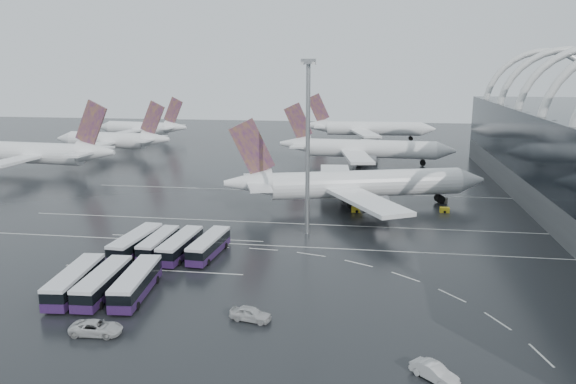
# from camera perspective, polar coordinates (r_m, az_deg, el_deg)

# --- Properties ---
(ground) EXTENTS (420.00, 420.00, 0.00)m
(ground) POSITION_cam_1_polar(r_m,az_deg,el_deg) (97.44, 3.28, -5.31)
(ground) COLOR black
(ground) RESTS_ON ground
(lane_marking_near) EXTENTS (120.00, 0.25, 0.01)m
(lane_marking_near) POSITION_cam_1_polar(r_m,az_deg,el_deg) (95.55, 3.18, -5.68)
(lane_marking_near) COLOR silver
(lane_marking_near) RESTS_ON ground
(lane_marking_mid) EXTENTS (120.00, 0.25, 0.01)m
(lane_marking_mid) POSITION_cam_1_polar(r_m,az_deg,el_deg) (108.86, 3.85, -3.35)
(lane_marking_mid) COLOR silver
(lane_marking_mid) RESTS_ON ground
(lane_marking_far) EXTENTS (120.00, 0.25, 0.01)m
(lane_marking_far) POSITION_cam_1_polar(r_m,az_deg,el_deg) (135.91, 4.79, -0.06)
(lane_marking_far) COLOR silver
(lane_marking_far) RESTS_ON ground
(bus_bay_line_south) EXTENTS (28.00, 0.25, 0.01)m
(bus_bay_line_south) POSITION_cam_1_polar(r_m,az_deg,el_deg) (88.05, -13.59, -7.69)
(bus_bay_line_south) COLOR silver
(bus_bay_line_south) RESTS_ON ground
(bus_bay_line_north) EXTENTS (28.00, 0.25, 0.01)m
(bus_bay_line_north) POSITION_cam_1_polar(r_m,az_deg,el_deg) (102.22, -10.28, -4.62)
(bus_bay_line_north) COLOR silver
(bus_bay_line_north) RESTS_ON ground
(airliner_main) EXTENTS (56.84, 49.22, 19.61)m
(airliner_main) POSITION_cam_1_polar(r_m,az_deg,el_deg) (121.90, 6.68, 0.74)
(airliner_main) COLOR white
(airliner_main) RESTS_ON ground
(airliner_gate_b) EXTENTS (53.88, 48.50, 18.73)m
(airliner_gate_b) POSITION_cam_1_polar(r_m,az_deg,el_deg) (174.76, 7.60, 4.34)
(airliner_gate_b) COLOR white
(airliner_gate_b) RESTS_ON ground
(airliner_gate_c) EXTENTS (52.88, 48.82, 18.86)m
(airliner_gate_c) POSITION_cam_1_polar(r_m,az_deg,el_deg) (229.77, 7.99, 6.38)
(airliner_gate_c) COLOR white
(airliner_gate_c) RESTS_ON ground
(jet_remote_west) EXTENTS (47.88, 38.59, 20.85)m
(jet_remote_west) POSITION_cam_1_polar(r_m,az_deg,el_deg) (175.24, -23.75, 3.61)
(jet_remote_west) COLOR white
(jet_remote_west) RESTS_ON ground
(jet_remote_mid) EXTENTS (42.56, 34.31, 18.53)m
(jet_remote_mid) POSITION_cam_1_polar(r_m,az_deg,el_deg) (201.41, -17.23, 5.03)
(jet_remote_mid) COLOR white
(jet_remote_mid) RESTS_ON ground
(jet_remote_far) EXTENTS (40.39, 32.62, 17.57)m
(jet_remote_far) POSITION_cam_1_polar(r_m,az_deg,el_deg) (238.52, -14.49, 6.29)
(jet_remote_far) COLOR white
(jet_remote_far) RESTS_ON ground
(bus_row_near_a) EXTENTS (4.08, 14.01, 3.40)m
(bus_row_near_a) POSITION_cam_1_polar(r_m,az_deg,el_deg) (95.21, -15.21, -5.02)
(bus_row_near_a) COLOR #26133D
(bus_row_near_a) RESTS_ON ground
(bus_row_near_b) EXTENTS (3.13, 12.33, 3.02)m
(bus_row_near_b) POSITION_cam_1_polar(r_m,az_deg,el_deg) (94.77, -13.02, -5.11)
(bus_row_near_b) COLOR #26133D
(bus_row_near_b) RESTS_ON ground
(bus_row_near_c) EXTENTS (3.69, 13.41, 3.27)m
(bus_row_near_c) POSITION_cam_1_polar(r_m,az_deg,el_deg) (92.51, -10.87, -5.37)
(bus_row_near_c) COLOR #26133D
(bus_row_near_c) RESTS_ON ground
(bus_row_near_d) EXTENTS (3.93, 13.24, 3.21)m
(bus_row_near_d) POSITION_cam_1_polar(r_m,az_deg,el_deg) (91.86, -8.04, -5.41)
(bus_row_near_d) COLOR #26133D
(bus_row_near_d) RESTS_ON ground
(bus_row_far_a) EXTENTS (4.38, 14.09, 3.41)m
(bus_row_far_a) POSITION_cam_1_polar(r_m,az_deg,el_deg) (81.68, -20.83, -8.45)
(bus_row_far_a) COLOR #26133D
(bus_row_far_a) RESTS_ON ground
(bus_row_far_b) EXTENTS (3.73, 13.68, 3.34)m
(bus_row_far_b) POSITION_cam_1_polar(r_m,az_deg,el_deg) (80.04, -18.27, -8.72)
(bus_row_far_b) COLOR #26133D
(bus_row_far_b) RESTS_ON ground
(bus_row_far_c) EXTENTS (4.35, 14.00, 3.39)m
(bus_row_far_c) POSITION_cam_1_polar(r_m,az_deg,el_deg) (78.66, -15.15, -8.87)
(bus_row_far_c) COLOR #26133D
(bus_row_far_c) RESTS_ON ground
(van_curve_a) EXTENTS (6.09, 3.05, 1.65)m
(van_curve_a) POSITION_cam_1_polar(r_m,az_deg,el_deg) (69.86, -18.90, -12.92)
(van_curve_a) COLOR #BDBDBD
(van_curve_a) RESTS_ON ground
(van_curve_b) EXTENTS (5.43, 3.05, 1.74)m
(van_curve_b) POSITION_cam_1_polar(r_m,az_deg,el_deg) (69.68, -3.83, -12.24)
(van_curve_b) COLOR #BDBDBD
(van_curve_b) RESTS_ON ground
(van_curve_c) EXTENTS (4.85, 4.68, 1.65)m
(van_curve_c) POSITION_cam_1_polar(r_m,az_deg,el_deg) (59.74, 14.64, -17.28)
(van_curve_c) COLOR #BDBDBD
(van_curve_c) RESTS_ON ground
(floodlight_mast) EXTENTS (2.40, 2.40, 31.25)m
(floodlight_mast) POSITION_cam_1_polar(r_m,az_deg,el_deg) (99.31, 2.04, 6.68)
(floodlight_mast) COLOR gray
(floodlight_mast) RESTS_ON ground
(gse_cart_belly_a) EXTENTS (1.97, 1.16, 1.07)m
(gse_cart_belly_a) POSITION_cam_1_polar(r_m,az_deg,el_deg) (121.94, 15.62, -1.76)
(gse_cart_belly_a) COLOR gold
(gse_cart_belly_a) RESTS_ON ground
(gse_cart_belly_b) EXTENTS (2.07, 1.22, 1.13)m
(gse_cart_belly_b) POSITION_cam_1_polar(r_m,az_deg,el_deg) (130.07, 15.43, -0.83)
(gse_cart_belly_b) COLOR slate
(gse_cart_belly_b) RESTS_ON ground
(gse_cart_belly_c) EXTENTS (2.30, 1.36, 1.25)m
(gse_cart_belly_c) POSITION_cam_1_polar(r_m,az_deg,el_deg) (118.61, 7.02, -1.74)
(gse_cart_belly_c) COLOR gold
(gse_cart_belly_c) RESTS_ON ground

